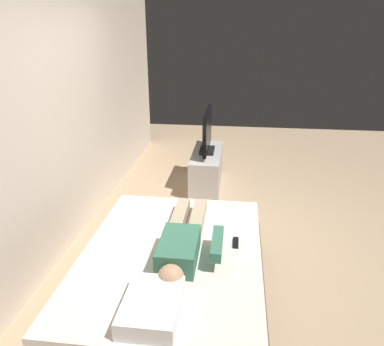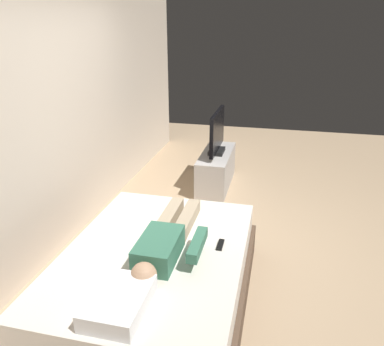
{
  "view_description": "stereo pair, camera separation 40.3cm",
  "coord_description": "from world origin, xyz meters",
  "px_view_note": "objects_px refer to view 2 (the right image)",
  "views": [
    {
      "loc": [
        -3.35,
        -0.14,
        2.2
      ],
      "look_at": [
        0.36,
        0.33,
        0.69
      ],
      "focal_mm": 35.04,
      "sensor_mm": 36.0,
      "label": 1
    },
    {
      "loc": [
        -3.28,
        -0.53,
        2.2
      ],
      "look_at": [
        0.36,
        0.33,
        0.69
      ],
      "focal_mm": 35.04,
      "sensor_mm": 36.0,
      "label": 2
    }
  ],
  "objects_px": {
    "person": "(166,241)",
    "tv": "(217,133)",
    "remote": "(220,245)",
    "pillow": "(119,302)",
    "bed": "(156,279)",
    "tv_stand": "(216,169)"
  },
  "relations": [
    {
      "from": "person",
      "to": "tv",
      "type": "xyz_separation_m",
      "value": [
        2.53,
        0.04,
        0.16
      ]
    },
    {
      "from": "remote",
      "to": "person",
      "type": "bearing_deg",
      "value": 110.47
    },
    {
      "from": "pillow",
      "to": "tv",
      "type": "relative_size",
      "value": 0.55
    },
    {
      "from": "person",
      "to": "remote",
      "type": "height_order",
      "value": "person"
    },
    {
      "from": "pillow",
      "to": "bed",
      "type": "bearing_deg",
      "value": -0.0
    },
    {
      "from": "bed",
      "to": "remote",
      "type": "bearing_deg",
      "value": -69.96
    },
    {
      "from": "remote",
      "to": "tv_stand",
      "type": "relative_size",
      "value": 0.14
    },
    {
      "from": "person",
      "to": "tv_stand",
      "type": "height_order",
      "value": "person"
    },
    {
      "from": "tv_stand",
      "to": "tv",
      "type": "bearing_deg",
      "value": 0.0
    },
    {
      "from": "remote",
      "to": "tv_stand",
      "type": "height_order",
      "value": "remote"
    },
    {
      "from": "bed",
      "to": "tv_stand",
      "type": "height_order",
      "value": "bed"
    },
    {
      "from": "person",
      "to": "tv_stand",
      "type": "relative_size",
      "value": 1.15
    },
    {
      "from": "pillow",
      "to": "person",
      "type": "height_order",
      "value": "person"
    },
    {
      "from": "remote",
      "to": "tv",
      "type": "bearing_deg",
      "value": 10.48
    },
    {
      "from": "tv",
      "to": "pillow",
      "type": "bearing_deg",
      "value": 179.07
    },
    {
      "from": "remote",
      "to": "bed",
      "type": "bearing_deg",
      "value": 110.04
    },
    {
      "from": "pillow",
      "to": "remote",
      "type": "bearing_deg",
      "value": -29.97
    },
    {
      "from": "bed",
      "to": "remote",
      "type": "height_order",
      "value": "remote"
    },
    {
      "from": "bed",
      "to": "tv_stand",
      "type": "relative_size",
      "value": 1.81
    },
    {
      "from": "pillow",
      "to": "remote",
      "type": "height_order",
      "value": "pillow"
    },
    {
      "from": "tv_stand",
      "to": "tv",
      "type": "xyz_separation_m",
      "value": [
        0.0,
        0.0,
        0.53
      ]
    },
    {
      "from": "person",
      "to": "remote",
      "type": "xyz_separation_m",
      "value": [
        0.15,
        -0.4,
        -0.07
      ]
    }
  ]
}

